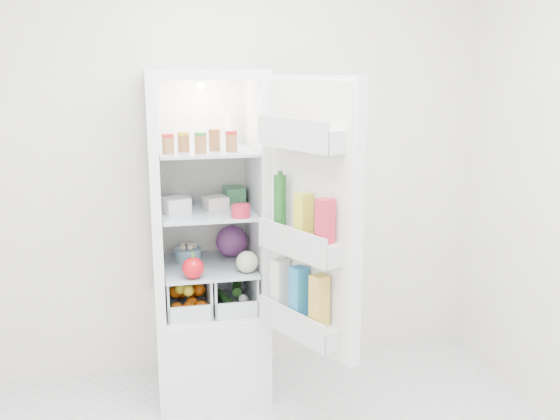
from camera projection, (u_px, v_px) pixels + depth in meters
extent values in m
cube|color=silver|center=(235.00, 156.00, 3.65)|extent=(3.00, 0.02, 2.60)
cube|color=white|center=(211.00, 346.00, 3.57)|extent=(0.60, 0.60, 0.50)
cube|color=white|center=(203.00, 74.00, 3.23)|extent=(0.60, 0.60, 0.05)
cube|color=white|center=(202.00, 187.00, 3.63)|extent=(0.60, 0.05, 1.25)
cube|color=white|center=(155.00, 199.00, 3.32)|extent=(0.05, 0.60, 1.25)
cube|color=white|center=(256.00, 194.00, 3.43)|extent=(0.05, 0.60, 1.25)
cube|color=white|center=(202.00, 188.00, 3.61)|extent=(0.50, 0.01, 1.25)
sphere|color=white|center=(200.00, 85.00, 3.44)|extent=(0.05, 0.05, 0.05)
cube|color=#ADBDCB|center=(209.00, 266.00, 3.44)|extent=(0.49, 0.53, 0.01)
cube|color=#ADBDCB|center=(207.00, 211.00, 3.37)|extent=(0.49, 0.53, 0.02)
cube|color=#ADBDCB|center=(206.00, 150.00, 3.29)|extent=(0.49, 0.53, 0.02)
cylinder|color=#B21919|center=(168.00, 145.00, 3.11)|extent=(0.06, 0.06, 0.08)
cylinder|color=gold|center=(184.00, 143.00, 3.17)|extent=(0.06, 0.06, 0.08)
cylinder|color=#267226|center=(201.00, 145.00, 3.12)|extent=(0.06, 0.06, 0.08)
cylinder|color=brown|center=(214.00, 142.00, 3.23)|extent=(0.06, 0.06, 0.08)
cylinder|color=#B21919|center=(232.00, 143.00, 3.18)|extent=(0.06, 0.06, 0.08)
cylinder|color=white|center=(230.00, 129.00, 3.45)|extent=(0.07, 0.07, 0.17)
cube|color=silver|center=(176.00, 205.00, 3.28)|extent=(0.16, 0.16, 0.08)
cube|color=silver|center=(216.00, 203.00, 3.38)|extent=(0.14, 0.14, 0.07)
cylinder|color=red|center=(241.00, 211.00, 3.19)|extent=(0.10, 0.10, 0.06)
cube|color=white|center=(175.00, 200.00, 3.50)|extent=(0.21, 0.18, 0.04)
cube|color=#43955B|center=(234.00, 195.00, 3.55)|extent=(0.12, 0.16, 0.09)
sphere|color=#63225C|center=(232.00, 241.00, 3.56)|extent=(0.18, 0.18, 0.18)
sphere|color=red|center=(193.00, 268.00, 3.20)|extent=(0.11, 0.11, 0.11)
cylinder|color=#90BFD7|center=(188.00, 254.00, 3.51)|extent=(0.18, 0.18, 0.07)
sphere|color=#AFC795|center=(247.00, 262.00, 3.29)|extent=(0.12, 0.12, 0.12)
sphere|color=#DD530B|center=(177.00, 309.00, 3.32)|extent=(0.07, 0.07, 0.07)
sphere|color=#DD530B|center=(189.00, 308.00, 3.34)|extent=(0.07, 0.07, 0.07)
sphere|color=#DD530B|center=(201.00, 307.00, 3.35)|extent=(0.07, 0.07, 0.07)
sphere|color=#DD530B|center=(175.00, 291.00, 3.43)|extent=(0.07, 0.07, 0.07)
sphere|color=#DD530B|center=(187.00, 291.00, 3.44)|extent=(0.07, 0.07, 0.07)
sphere|color=#DD530B|center=(199.00, 290.00, 3.45)|extent=(0.07, 0.07, 0.07)
sphere|color=#DD530B|center=(181.00, 293.00, 3.56)|extent=(0.07, 0.07, 0.07)
sphere|color=#DD530B|center=(193.00, 292.00, 3.58)|extent=(0.07, 0.07, 0.07)
sphere|color=#DD530B|center=(192.00, 304.00, 3.40)|extent=(0.07, 0.07, 0.07)
sphere|color=yellow|center=(180.00, 289.00, 3.37)|extent=(0.06, 0.06, 0.06)
sphere|color=yellow|center=(192.00, 281.00, 3.49)|extent=(0.06, 0.06, 0.06)
sphere|color=yellow|center=(188.00, 291.00, 3.34)|extent=(0.06, 0.06, 0.06)
cylinder|color=#224918|center=(224.00, 299.00, 3.50)|extent=(0.09, 0.21, 0.05)
cylinder|color=#224918|center=(237.00, 286.00, 3.55)|extent=(0.08, 0.21, 0.05)
sphere|color=white|center=(235.00, 306.00, 3.39)|extent=(0.05, 0.05, 0.05)
sphere|color=white|center=(243.00, 299.00, 3.41)|extent=(0.05, 0.05, 0.05)
cube|color=white|center=(314.00, 216.00, 2.93)|extent=(0.30, 0.57, 1.30)
cube|color=white|center=(309.00, 217.00, 2.91)|extent=(0.24, 0.51, 1.26)
cube|color=silver|center=(301.00, 138.00, 2.80)|extent=(0.31, 0.50, 0.10)
cube|color=silver|center=(300.00, 245.00, 2.91)|extent=(0.31, 0.50, 0.10)
cube|color=silver|center=(300.00, 324.00, 3.00)|extent=(0.31, 0.50, 0.10)
sphere|color=olive|center=(317.00, 126.00, 2.69)|extent=(0.05, 0.05, 0.05)
sphere|color=olive|center=(306.00, 125.00, 2.75)|extent=(0.05, 0.05, 0.05)
sphere|color=olive|center=(295.00, 124.00, 2.81)|extent=(0.05, 0.05, 0.05)
sphere|color=olive|center=(284.00, 122.00, 2.88)|extent=(0.05, 0.05, 0.05)
sphere|color=olive|center=(274.00, 121.00, 2.94)|extent=(0.05, 0.05, 0.05)
cylinder|color=#164F1B|center=(280.00, 202.00, 2.99)|extent=(0.06, 0.06, 0.26)
cube|color=yellow|center=(304.00, 215.00, 2.85)|extent=(0.09, 0.09, 0.20)
cube|color=red|center=(325.00, 221.00, 2.73)|extent=(0.09, 0.09, 0.20)
cube|color=white|center=(280.00, 283.00, 3.08)|extent=(0.09, 0.09, 0.24)
cube|color=teal|center=(299.00, 291.00, 2.96)|extent=(0.09, 0.09, 0.24)
cube|color=gold|center=(319.00, 301.00, 2.84)|extent=(0.09, 0.09, 0.24)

